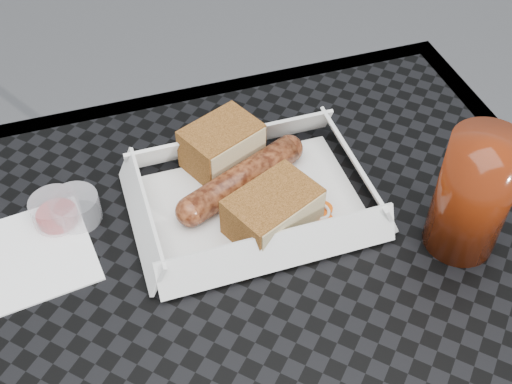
# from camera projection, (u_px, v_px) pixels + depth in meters

# --- Properties ---
(food_tray) EXTENTS (0.22, 0.15, 0.00)m
(food_tray) POSITION_uv_depth(u_px,v_px,m) (253.00, 204.00, 0.68)
(food_tray) COLOR white
(food_tray) RESTS_ON patio_table
(bratwurst) EXTENTS (0.16, 0.09, 0.03)m
(bratwurst) POSITION_uv_depth(u_px,v_px,m) (242.00, 179.00, 0.68)
(bratwurst) COLOR brown
(bratwurst) RESTS_ON food_tray
(bread_near) EXTENTS (0.10, 0.08, 0.05)m
(bread_near) POSITION_uv_depth(u_px,v_px,m) (222.00, 146.00, 0.70)
(bread_near) COLOR brown
(bread_near) RESTS_ON food_tray
(bread_far) EXTENTS (0.11, 0.09, 0.05)m
(bread_far) POSITION_uv_depth(u_px,v_px,m) (273.00, 211.00, 0.64)
(bread_far) COLOR brown
(bread_far) RESTS_ON food_tray
(veg_garnish) EXTENTS (0.03, 0.03, 0.00)m
(veg_garnish) POSITION_uv_depth(u_px,v_px,m) (310.00, 213.00, 0.67)
(veg_garnish) COLOR #F1580A
(veg_garnish) RESTS_ON food_tray
(napkin) EXTENTS (0.13, 0.13, 0.00)m
(napkin) POSITION_uv_depth(u_px,v_px,m) (30.00, 255.00, 0.64)
(napkin) COLOR white
(napkin) RESTS_ON patio_table
(condiment_cup_sauce) EXTENTS (0.05, 0.05, 0.03)m
(condiment_cup_sauce) POSITION_uv_depth(u_px,v_px,m) (56.00, 211.00, 0.66)
(condiment_cup_sauce) COLOR #960B0A
(condiment_cup_sauce) RESTS_ON patio_table
(condiment_cup_empty) EXTENTS (0.05, 0.05, 0.03)m
(condiment_cup_empty) POSITION_uv_depth(u_px,v_px,m) (76.00, 208.00, 0.66)
(condiment_cup_empty) COLOR silver
(condiment_cup_empty) RESTS_ON patio_table
(drink_glass) EXTENTS (0.07, 0.07, 0.13)m
(drink_glass) POSITION_uv_depth(u_px,v_px,m) (473.00, 195.00, 0.60)
(drink_glass) COLOR #541907
(drink_glass) RESTS_ON patio_table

